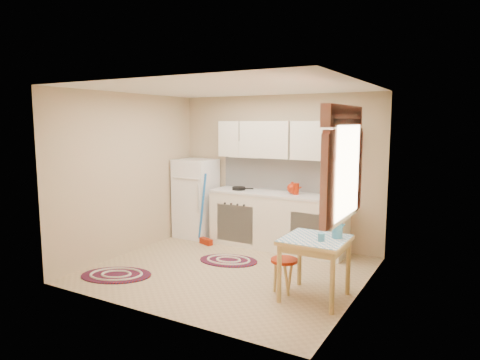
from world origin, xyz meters
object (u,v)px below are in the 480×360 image
Objects in this scene: base_cabinets at (277,222)px; stool at (284,276)px; fridge at (196,198)px; table at (315,269)px.

base_cabinets is 5.36× the size of stool.
base_cabinets is 1.87m from stool.
fridge is 1.60m from base_cabinets.
fridge is 2.95m from stool.
base_cabinets is 2.04m from table.
base_cabinets reaches higher than stool.
base_cabinets is at bearing 126.97° from table.
table is (1.23, -1.63, -0.08)m from base_cabinets.
stool is at bearing -33.35° from fridge.
base_cabinets reaches higher than table.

